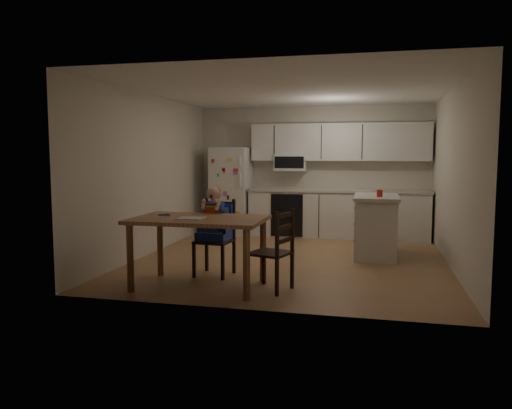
{
  "coord_description": "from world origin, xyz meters",
  "views": [
    {
      "loc": [
        1.2,
        -7.28,
        1.57
      ],
      "look_at": [
        -0.26,
        -1.17,
        0.94
      ],
      "focal_mm": 35.0,
      "sensor_mm": 36.0,
      "label": 1
    }
  ],
  "objects_px": {
    "chair_side": "(277,245)",
    "refrigerator": "(231,191)",
    "red_cup": "(380,193)",
    "chair_booster": "(216,222)",
    "kitchen_island": "(376,225)",
    "dining_table": "(199,227)"
  },
  "relations": [
    {
      "from": "red_cup",
      "to": "chair_booster",
      "type": "relative_size",
      "value": 0.09
    },
    {
      "from": "red_cup",
      "to": "chair_booster",
      "type": "height_order",
      "value": "chair_booster"
    },
    {
      "from": "chair_side",
      "to": "kitchen_island",
      "type": "bearing_deg",
      "value": 171.85
    },
    {
      "from": "refrigerator",
      "to": "chair_side",
      "type": "distance_m",
      "value": 4.26
    },
    {
      "from": "red_cup",
      "to": "chair_side",
      "type": "height_order",
      "value": "red_cup"
    },
    {
      "from": "refrigerator",
      "to": "red_cup",
      "type": "distance_m",
      "value": 3.35
    },
    {
      "from": "chair_booster",
      "to": "chair_side",
      "type": "bearing_deg",
      "value": -27.38
    },
    {
      "from": "kitchen_island",
      "to": "chair_side",
      "type": "bearing_deg",
      "value": -115.19
    },
    {
      "from": "refrigerator",
      "to": "dining_table",
      "type": "xyz_separation_m",
      "value": [
        0.74,
        -3.92,
        -0.13
      ]
    },
    {
      "from": "refrigerator",
      "to": "chair_booster",
      "type": "relative_size",
      "value": 1.46
    },
    {
      "from": "kitchen_island",
      "to": "chair_booster",
      "type": "height_order",
      "value": "chair_booster"
    },
    {
      "from": "kitchen_island",
      "to": "red_cup",
      "type": "height_order",
      "value": "red_cup"
    },
    {
      "from": "chair_side",
      "to": "refrigerator",
      "type": "bearing_deg",
      "value": -139.59
    },
    {
      "from": "refrigerator",
      "to": "chair_side",
      "type": "height_order",
      "value": "refrigerator"
    },
    {
      "from": "dining_table",
      "to": "chair_side",
      "type": "relative_size",
      "value": 1.63
    },
    {
      "from": "refrigerator",
      "to": "kitchen_island",
      "type": "relative_size",
      "value": 1.33
    },
    {
      "from": "red_cup",
      "to": "dining_table",
      "type": "bearing_deg",
      "value": -134.45
    },
    {
      "from": "kitchen_island",
      "to": "dining_table",
      "type": "xyz_separation_m",
      "value": [
        -2.04,
        -2.36,
        0.24
      ]
    },
    {
      "from": "chair_booster",
      "to": "chair_side",
      "type": "height_order",
      "value": "chair_booster"
    },
    {
      "from": "red_cup",
      "to": "chair_booster",
      "type": "distance_m",
      "value": 2.59
    },
    {
      "from": "refrigerator",
      "to": "red_cup",
      "type": "height_order",
      "value": "refrigerator"
    },
    {
      "from": "red_cup",
      "to": "kitchen_island",
      "type": "bearing_deg",
      "value": 100.37
    }
  ]
}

